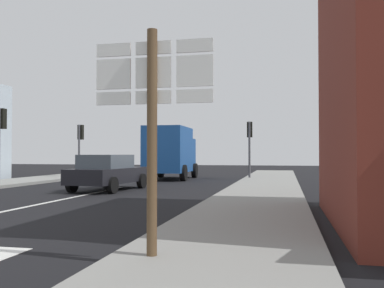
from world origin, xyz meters
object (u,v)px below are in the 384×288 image
object	(u,v)px
traffic_light_near_left	(1,129)
route_sign_post	(153,117)
traffic_light_far_left	(80,139)
traffic_light_far_right	(250,137)
delivery_truck	(171,151)
sedan_far	(108,172)

from	to	relation	value
traffic_light_near_left	route_sign_post	bearing A→B (deg)	-46.44
traffic_light_near_left	traffic_light_far_left	distance (m)	7.46
traffic_light_far_left	traffic_light_far_right	world-z (taller)	traffic_light_far_right
route_sign_post	traffic_light_far_right	bearing A→B (deg)	90.82
traffic_light_far_right	delivery_truck	bearing A→B (deg)	-172.40
sedan_far	traffic_light_far_left	distance (m)	9.34
traffic_light_near_left	traffic_light_far_right	world-z (taller)	traffic_light_near_left
sedan_far	route_sign_post	distance (m)	12.25
traffic_light_far_left	route_sign_post	bearing A→B (deg)	-60.39
traffic_light_far_left	delivery_truck	bearing A→B (deg)	3.36
route_sign_post	traffic_light_near_left	distance (m)	15.30
route_sign_post	traffic_light_far_left	distance (m)	21.33
route_sign_post	traffic_light_far_left	xyz separation A→B (m)	(-10.53, 18.54, 0.43)
sedan_far	delivery_truck	world-z (taller)	delivery_truck
sedan_far	traffic_light_near_left	xyz separation A→B (m)	(-5.15, 0.15, 1.84)
route_sign_post	traffic_light_far_left	bearing A→B (deg)	119.61
sedan_far	traffic_light_far_left	bearing A→B (deg)	124.08
route_sign_post	sedan_far	bearing A→B (deg)	116.24
route_sign_post	traffic_light_near_left	bearing A→B (deg)	133.56
traffic_light_near_left	traffic_light_far_right	distance (m)	13.26
sedan_far	route_sign_post	size ratio (longest dim) A/B	1.35
traffic_light_far_left	traffic_light_far_right	size ratio (longest dim) A/B	0.97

